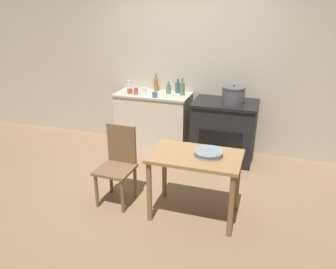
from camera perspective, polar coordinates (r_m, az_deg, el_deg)
The scene contains 18 objects.
ground_plane at distance 4.18m, azimuth -2.08°, elevation -9.85°, with size 14.00×14.00×0.00m, color #896B4C.
wall_back at distance 5.16m, azimuth 3.84°, elevation 11.46°, with size 8.00×0.07×2.55m.
counter_cabinet at distance 5.25m, azimuth -2.57°, elevation 2.36°, with size 1.16×0.55×0.90m.
stove at distance 4.93m, azimuth 9.69°, elevation 0.69°, with size 0.92×0.68×0.89m.
work_table at distance 3.48m, azimuth 4.76°, elevation -5.46°, with size 0.95×0.60×0.73m.
chair at distance 3.85m, azimuth -8.69°, elevation -4.87°, with size 0.42×0.42×0.91m.
flour_sack at distance 4.57m, azimuth 10.99°, elevation -5.17°, with size 0.25×0.17×0.30m, color beige.
stock_pot at distance 4.69m, azimuth 11.32°, elevation 6.74°, with size 0.33×0.33×0.27m.
mixing_bowl_large at distance 3.40m, azimuth 7.04°, elevation -3.19°, with size 0.30×0.30×0.06m.
bottle_far_left at distance 5.10m, azimuth 0.07°, elevation 7.98°, with size 0.07×0.07×0.20m.
bottle_left at distance 5.16m, azimuth 1.73°, elevation 8.20°, with size 0.08×0.08×0.21m.
bottle_mid_left at distance 5.36m, azimuth -6.79°, elevation 8.60°, with size 0.06×0.06×0.22m.
bottle_center_left at distance 5.00m, azimuth 2.52°, elevation 8.00°, with size 0.07×0.07×0.27m.
bottle_center at distance 5.26m, azimuth -2.11°, elevation 8.72°, with size 0.07×0.07×0.28m.
cup_center_right at distance 5.11m, azimuth -4.19°, elevation 7.62°, with size 0.07×0.07×0.10m, color silver.
cup_mid_right at distance 5.08m, azimuth -5.59°, elevation 7.53°, with size 0.07×0.07×0.10m, color #B74C42.
cup_right at distance 4.90m, azimuth -2.31°, elevation 6.95°, with size 0.08×0.08×0.08m, color #4C6B99.
cup_far_right at distance 5.15m, azimuth -6.68°, elevation 7.53°, with size 0.08×0.08×0.08m, color #B74C42.
Camera 1 is at (1.24, -3.34, 2.19)m, focal length 35.00 mm.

